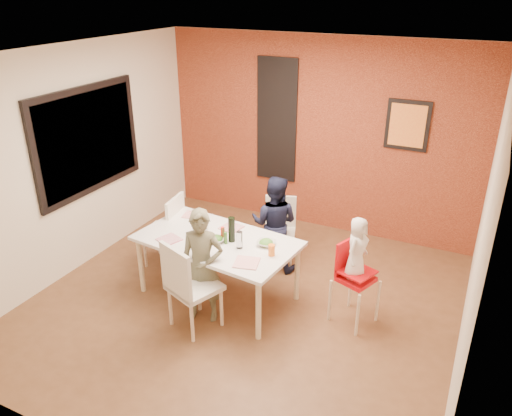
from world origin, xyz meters
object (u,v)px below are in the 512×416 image
at_px(high_chair, 353,275).
at_px(chair_near, 187,283).
at_px(wine_bottle, 232,230).
at_px(chair_far, 280,226).
at_px(paper_towel_roll, 203,224).
at_px(toddler, 357,248).
at_px(dining_table, 217,244).
at_px(chair_left, 168,227).
at_px(child_near, 202,266).
at_px(child_far, 274,223).

bearing_deg(high_chair, chair_near, 142.40).
distance_m(chair_near, wine_bottle, 0.78).
xyz_separation_m(chair_near, high_chair, (1.45, 0.90, -0.01)).
bearing_deg(wine_bottle, high_chair, 8.46).
height_order(chair_near, chair_far, chair_near).
height_order(wine_bottle, paper_towel_roll, wine_bottle).
xyz_separation_m(high_chair, toddler, (0.02, -0.02, 0.32)).
distance_m(dining_table, high_chair, 1.50).
distance_m(chair_near, chair_far, 1.76).
bearing_deg(chair_left, child_near, 44.06).
bearing_deg(chair_far, wine_bottle, -115.75).
distance_m(high_chair, child_near, 1.56).
distance_m(child_near, child_far, 1.29).
relative_size(child_far, wine_bottle, 4.32).
relative_size(chair_far, wine_bottle, 2.97).
bearing_deg(chair_near, child_far, -79.99).
relative_size(dining_table, paper_towel_roll, 7.16).
bearing_deg(child_far, chair_far, -91.96).
bearing_deg(wine_bottle, child_far, 79.51).
bearing_deg(chair_left, paper_towel_roll, 58.62).
distance_m(chair_left, child_near, 1.24).
xyz_separation_m(dining_table, chair_far, (0.29, 1.08, -0.19)).
distance_m(chair_near, paper_towel_roll, 0.79).
height_order(high_chair, wine_bottle, wine_bottle).
xyz_separation_m(child_near, toddler, (1.44, 0.64, 0.24)).
bearing_deg(paper_towel_roll, chair_far, 65.29).
relative_size(dining_table, chair_left, 1.98).
bearing_deg(child_far, dining_table, 61.33).
bearing_deg(dining_table, paper_towel_roll, 171.21).
height_order(toddler, paper_towel_roll, toddler).
height_order(dining_table, paper_towel_roll, paper_towel_roll).
bearing_deg(wine_bottle, toddler, 7.70).
bearing_deg(wine_bottle, chair_far, 83.12).
xyz_separation_m(chair_far, chair_left, (-1.20, -0.73, 0.05)).
xyz_separation_m(high_chair, wine_bottle, (-1.31, -0.20, 0.32)).
xyz_separation_m(chair_far, child_near, (-0.23, -1.50, 0.16)).
bearing_deg(wine_bottle, chair_near, -101.02).
bearing_deg(wine_bottle, child_near, -102.92).
xyz_separation_m(chair_left, high_chair, (2.39, -0.12, 0.03)).
relative_size(chair_far, child_far, 0.69).
distance_m(toddler, paper_towel_roll, 1.70).
xyz_separation_m(dining_table, chair_near, (0.03, -0.67, -0.11)).
height_order(chair_far, chair_left, chair_left).
relative_size(chair_left, paper_towel_roll, 3.62).
xyz_separation_m(high_chair, paper_towel_roll, (-1.67, -0.20, 0.31)).
bearing_deg(dining_table, toddler, 8.11).
bearing_deg(paper_towel_roll, child_far, 58.18).
bearing_deg(high_chair, paper_towel_roll, 117.54).
distance_m(child_far, wine_bottle, 0.86).
height_order(chair_near, child_near, child_near).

